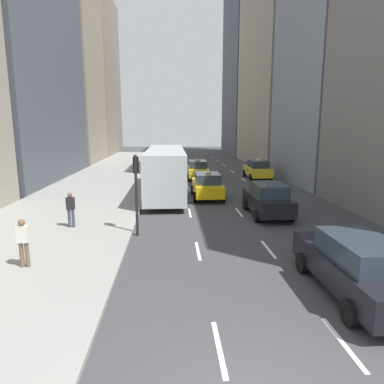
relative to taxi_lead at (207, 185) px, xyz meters
name	(u,v)px	position (x,y,z in m)	size (l,w,h in m)	color
sidewalk_left	(109,178)	(-8.20, 8.97, -0.81)	(8.00, 66.00, 0.15)	gray
lane_markings	(218,185)	(1.40, 4.97, -0.87)	(5.72, 56.00, 0.01)	white
building_row_left	(50,39)	(-15.20, 16.85, 13.11)	(6.00, 64.28, 36.54)	gray
building_row_right	(285,45)	(10.80, 18.25, 13.14)	(6.00, 64.05, 32.73)	slate
taxi_lead	(207,185)	(0.00, 0.00, 0.00)	(2.02, 4.40, 1.87)	yellow
taxi_second	(197,170)	(0.00, 8.69, 0.00)	(2.02, 4.40, 1.87)	yellow
taxi_third	(257,169)	(5.60, 8.54, 0.00)	(2.02, 4.40, 1.87)	yellow
sedan_black_near	(268,199)	(2.80, -4.82, 0.03)	(2.02, 4.44, 1.79)	black
sedan_silver_behind	(356,266)	(2.80, -13.88, 0.02)	(2.02, 5.00, 1.77)	black
city_bus	(166,170)	(-2.81, 1.42, 0.91)	(2.80, 11.61, 3.25)	#B7BCC1
pedestrian_mid_block	(23,241)	(-7.34, -11.57, 0.19)	(0.36, 0.22, 1.65)	brown
pedestrian_far_walking	(71,208)	(-7.11, -6.93, 0.19)	(0.36, 0.22, 1.65)	#383D51
traffic_light_pole	(136,182)	(-3.95, -7.84, 1.53)	(0.24, 0.42, 3.60)	black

